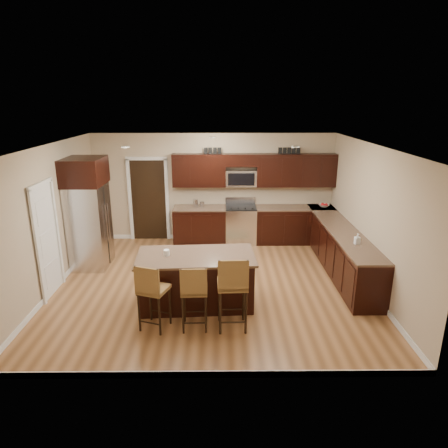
{
  "coord_description": "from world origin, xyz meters",
  "views": [
    {
      "loc": [
        0.17,
        -7.13,
        3.49
      ],
      "look_at": [
        0.24,
        0.4,
        1.12
      ],
      "focal_mm": 32.0,
      "sensor_mm": 36.0,
      "label": 1
    }
  ],
  "objects_px": {
    "range": "(241,224)",
    "refrigerator": "(88,212)",
    "stool_right": "(233,285)",
    "stool_mid": "(194,290)",
    "stool_left": "(152,290)",
    "island": "(196,281)"
  },
  "relations": [
    {
      "from": "stool_left",
      "to": "stool_mid",
      "type": "relative_size",
      "value": 1.02
    },
    {
      "from": "island",
      "to": "stool_mid",
      "type": "distance_m",
      "value": 0.88
    },
    {
      "from": "range",
      "to": "stool_right",
      "type": "relative_size",
      "value": 0.9
    },
    {
      "from": "island",
      "to": "refrigerator",
      "type": "xyz_separation_m",
      "value": [
        -2.36,
        1.74,
        0.78
      ]
    },
    {
      "from": "stool_mid",
      "to": "island",
      "type": "bearing_deg",
      "value": 89.59
    },
    {
      "from": "stool_left",
      "to": "refrigerator",
      "type": "height_order",
      "value": "refrigerator"
    },
    {
      "from": "stool_mid",
      "to": "stool_right",
      "type": "xyz_separation_m",
      "value": [
        0.59,
        -0.01,
        0.09
      ]
    },
    {
      "from": "stool_right",
      "to": "island",
      "type": "bearing_deg",
      "value": 123.64
    },
    {
      "from": "range",
      "to": "stool_left",
      "type": "bearing_deg",
      "value": -111.25
    },
    {
      "from": "range",
      "to": "refrigerator",
      "type": "height_order",
      "value": "refrigerator"
    },
    {
      "from": "island",
      "to": "stool_mid",
      "type": "xyz_separation_m",
      "value": [
        0.02,
        -0.84,
        0.25
      ]
    },
    {
      "from": "island",
      "to": "stool_right",
      "type": "height_order",
      "value": "stool_right"
    },
    {
      "from": "island",
      "to": "stool_mid",
      "type": "height_order",
      "value": "stool_mid"
    },
    {
      "from": "range",
      "to": "stool_right",
      "type": "height_order",
      "value": "stool_right"
    },
    {
      "from": "stool_mid",
      "to": "refrigerator",
      "type": "bearing_deg",
      "value": 130.95
    },
    {
      "from": "stool_right",
      "to": "stool_mid",
      "type": "bearing_deg",
      "value": 177.17
    },
    {
      "from": "range",
      "to": "refrigerator",
      "type": "xyz_separation_m",
      "value": [
        -3.3,
        -1.45,
        0.73
      ]
    },
    {
      "from": "island",
      "to": "refrigerator",
      "type": "height_order",
      "value": "refrigerator"
    },
    {
      "from": "range",
      "to": "refrigerator",
      "type": "bearing_deg",
      "value": -156.26
    },
    {
      "from": "stool_mid",
      "to": "refrigerator",
      "type": "distance_m",
      "value": 3.56
    },
    {
      "from": "stool_mid",
      "to": "refrigerator",
      "type": "xyz_separation_m",
      "value": [
        -2.38,
        2.59,
        0.53
      ]
    },
    {
      "from": "range",
      "to": "stool_mid",
      "type": "relative_size",
      "value": 1.02
    }
  ]
}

